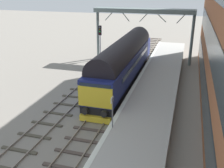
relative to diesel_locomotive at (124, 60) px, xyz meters
name	(u,v)px	position (x,y,z in m)	size (l,w,h in m)	color
ground_plane	(110,102)	(0.00, -4.93, -2.48)	(140.00, 140.00, 0.00)	gray
track_main	(110,101)	(0.00, -4.93, -2.42)	(2.50, 60.00, 0.15)	gray
track_adjacent_west	(75,97)	(-3.36, -4.93, -2.42)	(2.50, 60.00, 0.15)	gray
station_platform	(151,101)	(3.60, -4.93, -1.98)	(4.00, 44.00, 1.01)	#A9A7A1
diesel_locomotive	(124,60)	(0.00, 0.00, 0.00)	(2.74, 17.80, 4.68)	black
signal_post_mid	(100,38)	(-5.26, 7.92, 0.53)	(0.44, 0.22, 4.61)	gray
platform_number_sign	(112,108)	(1.90, -10.73, -0.07)	(0.10, 0.44, 2.13)	slate
overhead_footbridge	(144,14)	(0.37, 8.49, 3.72)	(12.65, 2.00, 6.85)	slate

